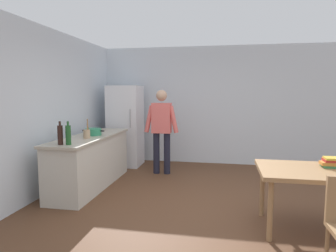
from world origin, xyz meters
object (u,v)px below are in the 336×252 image
(bottle_vinegar_tall, at_px, (61,134))
(bottle_wine_dark, at_px, (60,135))
(bottle_beer_brown, at_px, (68,132))
(book_stack, at_px, (333,162))
(dining_table, at_px, (320,176))
(utensil_jar, at_px, (87,133))
(cooking_pot, at_px, (93,132))
(bottle_wine_green, at_px, (68,135))
(refrigerator, at_px, (126,126))
(person, at_px, (162,126))

(bottle_vinegar_tall, bearing_deg, bottle_wine_dark, -62.10)
(bottle_beer_brown, height_order, book_stack, bottle_beer_brown)
(dining_table, distance_m, bottle_vinegar_tall, 3.51)
(utensil_jar, height_order, bottle_vinegar_tall, same)
(cooking_pot, xyz_separation_m, book_stack, (3.56, -1.03, -0.15))
(bottle_wine_green, bearing_deg, bottle_beer_brown, 119.59)
(bottle_vinegar_tall, relative_size, book_stack, 1.17)
(dining_table, bearing_deg, bottle_beer_brown, 167.39)
(refrigerator, relative_size, bottle_wine_dark, 5.29)
(person, distance_m, bottle_vinegar_tall, 2.17)
(utensil_jar, relative_size, bottle_wine_dark, 0.94)
(bottle_beer_brown, bearing_deg, book_stack, -9.80)
(person, bearing_deg, bottle_wine_dark, -119.03)
(bottle_wine_green, bearing_deg, dining_table, -3.73)
(book_stack, bearing_deg, bottle_beer_brown, 170.20)
(person, height_order, bottle_beer_brown, person)
(bottle_beer_brown, bearing_deg, bottle_vinegar_tall, -71.66)
(bottle_vinegar_tall, relative_size, bottle_wine_green, 0.94)
(person, height_order, utensil_jar, person)
(refrigerator, bearing_deg, utensil_jar, -91.12)
(bottle_wine_dark, bearing_deg, person, 60.97)
(bottle_vinegar_tall, bearing_deg, person, 58.47)
(cooking_pot, relative_size, utensil_jar, 1.25)
(bottle_vinegar_tall, xyz_separation_m, bottle_wine_green, (0.17, -0.08, 0.01))
(bottle_beer_brown, distance_m, bottle_vinegar_tall, 0.54)
(bottle_wine_dark, relative_size, bottle_vinegar_tall, 1.06)
(person, xyz_separation_m, bottle_beer_brown, (-1.30, -1.33, 0.03))
(cooking_pot, xyz_separation_m, bottle_vinegar_tall, (-0.10, -0.89, 0.08))
(refrigerator, bearing_deg, dining_table, -39.29)
(person, relative_size, cooking_pot, 4.25)
(bottle_beer_brown, xyz_separation_m, book_stack, (3.83, -0.66, -0.20))
(cooking_pot, bearing_deg, bottle_vinegar_tall, -96.72)
(bottle_beer_brown, bearing_deg, utensil_jar, 5.32)
(cooking_pot, distance_m, utensil_jar, 0.34)
(person, bearing_deg, bottle_vinegar_tall, -121.53)
(bottle_wine_dark, xyz_separation_m, bottle_wine_green, (0.12, 0.01, 0.00))
(bottle_wine_dark, height_order, bottle_vinegar_tall, bottle_wine_dark)
(utensil_jar, distance_m, book_stack, 3.59)
(person, height_order, bottle_vinegar_tall, person)
(dining_table, bearing_deg, utensil_jar, 165.76)
(refrigerator, xyz_separation_m, utensil_jar, (-0.04, -1.85, 0.08))
(bottle_wine_green, bearing_deg, refrigerator, 89.72)
(utensil_jar, relative_size, bottle_wine_green, 0.94)
(bottle_beer_brown, distance_m, bottle_wine_dark, 0.66)
(refrigerator, relative_size, person, 1.06)
(refrigerator, relative_size, bottle_vinegar_tall, 5.62)
(refrigerator, distance_m, cooking_pot, 1.52)
(bottle_beer_brown, bearing_deg, bottle_wine_green, -60.41)
(dining_table, height_order, bottle_wine_dark, bottle_wine_dark)
(bottle_beer_brown, relative_size, bottle_wine_green, 0.76)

